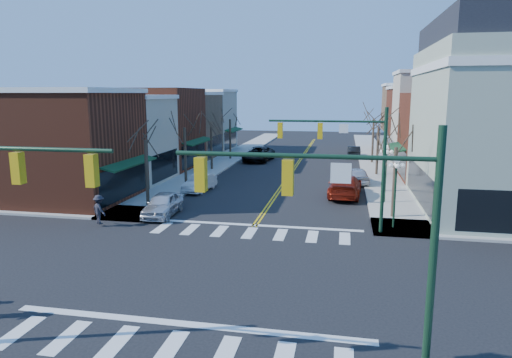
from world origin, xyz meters
The scene contains 31 objects.
ground centered at (0.00, 0.00, 0.00)m, with size 160.00×160.00×0.00m, color black.
sidewalk_left centered at (-8.75, 20.00, 0.07)m, with size 3.50×70.00×0.15m, color #9E9B93.
sidewalk_right centered at (8.75, 20.00, 0.07)m, with size 3.50×70.00×0.15m, color #9E9B93.
bldg_left_brick_a centered at (-15.50, 11.75, 4.00)m, with size 10.00×8.50×8.00m, color maroon.
bldg_left_stucco_a centered at (-15.50, 19.50, 3.75)m, with size 10.00×7.00×7.50m, color #B7AD97.
bldg_left_brick_b centered at (-15.50, 27.50, 4.25)m, with size 10.00×9.00×8.50m, color maroon.
bldg_left_tan centered at (-15.50, 35.75, 3.90)m, with size 10.00×7.50×7.80m, color #856649.
bldg_left_stucco_b centered at (-15.50, 43.50, 4.10)m, with size 10.00×8.00×8.20m, color #B7AD97.
bldg_right_brick_a centered at (15.50, 25.75, 4.00)m, with size 10.00×8.50×8.00m, color maroon.
bldg_right_stucco centered at (15.50, 33.50, 5.00)m, with size 10.00×7.00×10.00m, color #B7AD97.
bldg_right_brick_b centered at (15.50, 41.00, 4.25)m, with size 10.00×8.00×8.50m, color maroon.
bldg_right_tan centered at (15.50, 49.00, 4.50)m, with size 10.00×8.00×9.00m, color #856649.
traffic_mast_near_right centered at (5.55, -7.40, 4.71)m, with size 6.60×0.28×7.20m.
traffic_mast_far_right centered at (5.55, 7.40, 4.71)m, with size 6.60×0.28×7.20m.
lamppost_corner centered at (8.20, 8.50, 2.96)m, with size 0.36×0.36×4.33m.
lamppost_midblock centered at (8.20, 15.00, 2.96)m, with size 0.36×0.36×4.33m.
tree_left_a centered at (-8.40, 11.00, 2.38)m, with size 0.24×0.24×4.76m, color #382B21.
tree_left_b centered at (-8.40, 19.00, 2.52)m, with size 0.24×0.24×5.04m, color #382B21.
tree_left_c centered at (-8.40, 27.00, 2.27)m, with size 0.24×0.24×4.55m, color #382B21.
tree_left_d centered at (-8.40, 35.00, 2.45)m, with size 0.24×0.24×4.90m, color #382B21.
tree_right_a centered at (8.40, 11.00, 2.31)m, with size 0.24×0.24×4.62m, color #382B21.
tree_right_b centered at (8.40, 19.00, 2.59)m, with size 0.24×0.24×5.18m, color #382B21.
tree_right_c centered at (8.40, 27.00, 2.42)m, with size 0.24×0.24×4.83m, color #382B21.
tree_right_d centered at (8.40, 35.00, 2.48)m, with size 0.24×0.24×4.97m, color #382B21.
car_left_near centered at (-6.40, 8.89, 0.76)m, with size 1.79×4.44×1.51m, color silver.
car_left_mid centered at (-6.40, 16.70, 0.69)m, with size 1.45×4.17×1.37m, color silver.
car_left_far centered at (-4.80, 34.40, 0.85)m, with size 2.83×6.13×1.70m, color black.
car_right_near centered at (5.37, 16.92, 0.85)m, with size 2.39×5.88×1.71m, color maroon.
car_right_mid centered at (6.40, 22.32, 0.75)m, with size 1.77×4.41×1.50m, color #B9B8BD.
car_right_far centered at (6.40, 39.90, 0.72)m, with size 1.53×4.38×1.44m, color black.
pedestrian_dark_b centered at (-9.20, 5.83, 1.04)m, with size 1.15×0.66×1.79m, color #222129.
Camera 1 is at (5.17, -18.56, 7.91)m, focal length 32.00 mm.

